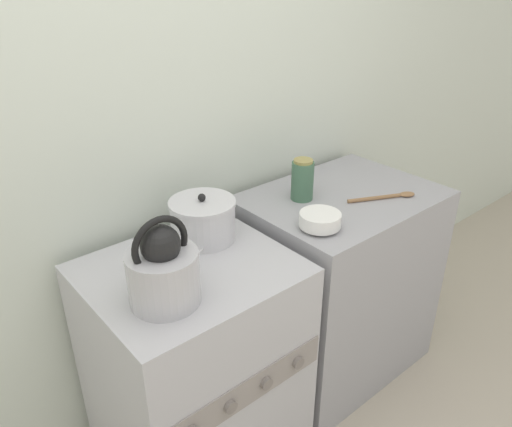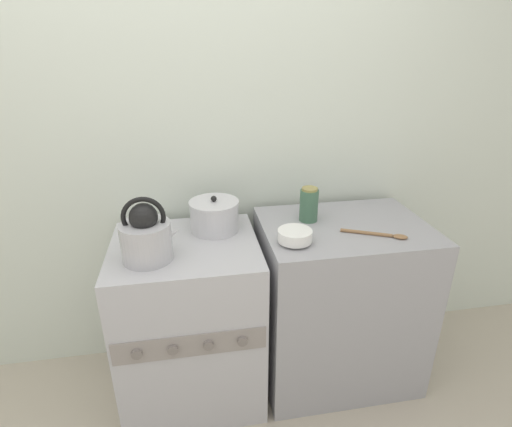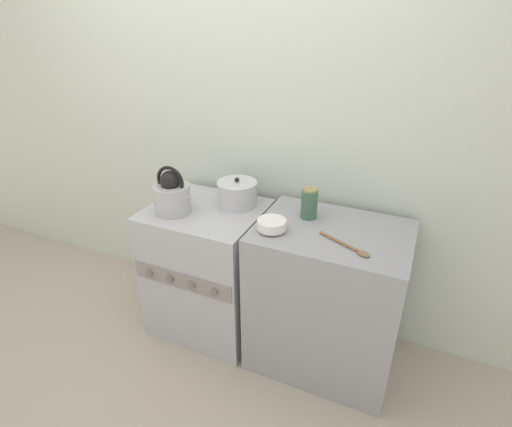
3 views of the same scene
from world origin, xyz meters
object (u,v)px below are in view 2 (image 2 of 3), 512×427
at_px(kettle, 146,236).
at_px(cooking_pot, 214,216).
at_px(stove, 190,321).
at_px(storage_jar, 309,205).
at_px(enamel_bowl, 295,236).

relative_size(kettle, cooking_pot, 1.18).
relative_size(stove, cooking_pot, 3.58).
xyz_separation_m(cooking_pot, storage_jar, (0.46, -0.04, 0.04)).
bearing_deg(cooking_pot, storage_jar, -5.13).
height_order(stove, storage_jar, storage_jar).
distance_m(kettle, storage_jar, 0.78).
xyz_separation_m(enamel_bowl, storage_jar, (0.13, 0.22, 0.05)).
relative_size(cooking_pot, enamel_bowl, 1.58).
distance_m(stove, kettle, 0.57).
height_order(stove, enamel_bowl, enamel_bowl).
bearing_deg(stove, storage_jar, 8.38).
xyz_separation_m(stove, storage_jar, (0.61, 0.09, 0.55)).
distance_m(stove, cooking_pot, 0.54).
bearing_deg(stove, cooking_pot, 40.94).
height_order(stove, kettle, kettle).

